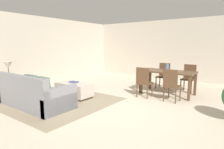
{
  "coord_description": "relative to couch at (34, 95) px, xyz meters",
  "views": [
    {
      "loc": [
        2.47,
        -3.7,
        1.59
      ],
      "look_at": [
        -0.98,
        1.03,
        0.67
      ],
      "focal_mm": 30.59,
      "sensor_mm": 36.0,
      "label": 1
    }
  ],
  "objects": [
    {
      "name": "dining_chair_far_right",
      "position": [
        2.83,
        3.99,
        0.23
      ],
      "size": [
        0.42,
        0.42,
        0.92
      ],
      "color": "#513823",
      "rests_on": "ground_plane"
    },
    {
      "name": "dining_chair_near_right",
      "position": [
        2.76,
        2.45,
        0.23
      ],
      "size": [
        0.42,
        0.42,
        0.92
      ],
      "color": "#513823",
      "rests_on": "ground_plane"
    },
    {
      "name": "ground_plane",
      "position": [
        2.0,
        1.01,
        -0.29
      ],
      "size": [
        10.8,
        10.8,
        0.0
      ],
      "primitive_type": "plane",
      "color": "beige"
    },
    {
      "name": "couch",
      "position": [
        0.0,
        0.0,
        0.0
      ],
      "size": [
        2.11,
        0.96,
        0.86
      ],
      "color": "gray",
      "rests_on": "ground_plane"
    },
    {
      "name": "wall_back",
      "position": [
        2.0,
        6.01,
        1.06
      ],
      "size": [
        9.0,
        0.12,
        2.7
      ],
      "primitive_type": "cube",
      "color": "#BCB2A0",
      "rests_on": "ground_plane"
    },
    {
      "name": "ottoman_table",
      "position": [
        0.2,
        1.2,
        -0.05
      ],
      "size": [
        1.14,
        0.56,
        0.43
      ],
      "color": "#B7AD9E",
      "rests_on": "ground_plane"
    },
    {
      "name": "dining_table",
      "position": [
        2.37,
        3.22,
        0.37
      ],
      "size": [
        1.66,
        0.85,
        0.76
      ],
      "color": "#513823",
      "rests_on": "ground_plane"
    },
    {
      "name": "vase_centerpiece",
      "position": [
        2.35,
        3.2,
        0.58
      ],
      "size": [
        0.1,
        0.1,
        0.23
      ],
      "primitive_type": "cylinder",
      "color": "slate",
      "rests_on": "dining_table"
    },
    {
      "name": "wall_left",
      "position": [
        -2.5,
        1.51,
        1.06
      ],
      "size": [
        0.12,
        11.0,
        2.7
      ],
      "primitive_type": "cube",
      "color": "#BCB2A0",
      "rests_on": "ground_plane"
    },
    {
      "name": "dining_chair_near_left",
      "position": [
        1.93,
        2.42,
        0.23
      ],
      "size": [
        0.41,
        0.41,
        0.92
      ],
      "color": "#513823",
      "rests_on": "ground_plane"
    },
    {
      "name": "side_table",
      "position": [
        -1.36,
        0.05,
        0.16
      ],
      "size": [
        0.4,
        0.4,
        0.57
      ],
      "color": "olive",
      "rests_on": "ground_plane"
    },
    {
      "name": "table_lamp",
      "position": [
        -1.36,
        0.05,
        0.69
      ],
      "size": [
        0.26,
        0.26,
        0.53
      ],
      "color": "brown",
      "rests_on": "side_table"
    },
    {
      "name": "dining_chair_far_left",
      "position": [
        1.95,
        3.97,
        0.23
      ],
      "size": [
        0.41,
        0.41,
        0.92
      ],
      "color": "#513823",
      "rests_on": "ground_plane"
    },
    {
      "name": "area_rug",
      "position": [
        0.1,
        0.63,
        -0.29
      ],
      "size": [
        3.0,
        2.8,
        0.01
      ],
      "primitive_type": "cube",
      "color": "gray",
      "rests_on": "ground_plane"
    },
    {
      "name": "book_on_ottoman",
      "position": [
        0.13,
        1.27,
        0.16
      ],
      "size": [
        0.28,
        0.22,
        0.03
      ],
      "primitive_type": "cube",
      "rotation": [
        0.0,
        0.0,
        0.08
      ],
      "color": "#3F4C72",
      "rests_on": "ottoman_table"
    }
  ]
}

